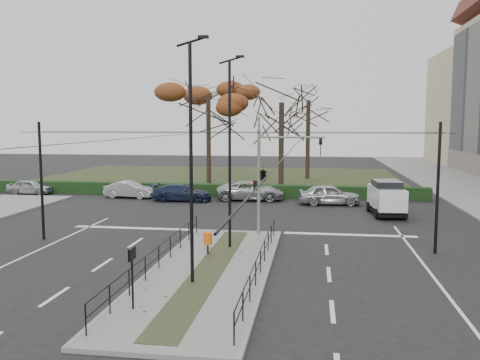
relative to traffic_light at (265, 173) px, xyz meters
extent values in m
plane|color=black|center=(-1.52, -4.50, -3.34)|extent=(140.00, 140.00, 0.00)
cube|color=slate|center=(-1.52, -7.00, -3.27)|extent=(4.40, 15.00, 0.14)
cube|color=black|center=(-7.52, 27.50, -3.29)|extent=(38.00, 26.00, 0.10)
cube|color=black|center=(-7.52, 14.10, -2.84)|extent=(38.00, 1.00, 1.00)
cylinder|color=black|center=(-3.57, -13.70, -2.75)|extent=(0.04, 0.04, 0.90)
cylinder|color=black|center=(-3.57, -0.50, -2.75)|extent=(0.04, 0.04, 0.90)
cylinder|color=black|center=(0.53, -13.70, -2.75)|extent=(0.04, 0.04, 0.90)
cylinder|color=black|center=(0.53, -0.50, -2.75)|extent=(0.04, 0.04, 0.90)
cylinder|color=black|center=(-3.57, -7.10, -2.30)|extent=(0.04, 13.20, 0.04)
cylinder|color=black|center=(0.53, -7.10, -2.30)|extent=(0.04, 13.20, 0.04)
cylinder|color=black|center=(-11.12, -2.50, -0.34)|extent=(0.14, 0.14, 6.00)
cylinder|color=black|center=(8.08, -2.50, -0.34)|extent=(0.14, 0.14, 6.00)
cylinder|color=black|center=(-1.52, -3.50, 2.16)|extent=(20.00, 0.02, 0.02)
cylinder|color=black|center=(-1.52, -1.50, 2.16)|extent=(20.00, 0.02, 0.02)
cylinder|color=black|center=(-5.02, -6.50, 1.96)|extent=(0.02, 34.00, 0.02)
cylinder|color=black|center=(1.98, -6.50, 1.96)|extent=(0.02, 34.00, 0.02)
cylinder|color=slate|center=(-0.32, 0.00, -0.45)|extent=(0.17, 0.17, 5.49)
cylinder|color=slate|center=(1.37, 0.00, 1.87)|extent=(3.38, 0.11, 0.11)
imported|color=black|center=(2.85, 0.00, 1.35)|extent=(0.19, 0.22, 0.95)
imported|color=black|center=(-0.09, 0.00, -0.03)|extent=(0.85, 2.15, 0.85)
cube|color=black|center=(-0.51, 0.00, -0.66)|extent=(0.23, 0.17, 0.53)
sphere|color=#FF0C0C|center=(-0.62, 0.00, -0.50)|extent=(0.12, 0.12, 0.12)
sphere|color=#0CE533|center=(-0.62, 0.00, -0.79)|extent=(0.12, 0.12, 0.12)
cylinder|color=black|center=(-2.07, -4.68, -2.96)|extent=(0.08, 0.08, 0.48)
cylinder|color=#DF570D|center=(-2.07, -4.68, -2.48)|extent=(0.38, 0.38, 0.53)
cylinder|color=black|center=(-3.02, -11.55, -2.27)|extent=(0.06, 0.06, 1.86)
cube|color=black|center=(-3.02, -11.55, -1.43)|extent=(0.09, 0.51, 0.39)
cube|color=beige|center=(-3.07, -11.55, -1.43)|extent=(0.02, 0.45, 0.32)
cylinder|color=black|center=(-1.81, -8.67, 1.10)|extent=(0.13, 0.13, 8.59)
cube|color=black|center=(-1.33, -8.67, 5.56)|extent=(0.38, 0.15, 0.11)
cylinder|color=black|center=(-1.32, -3.24, 1.11)|extent=(0.13, 0.13, 8.61)
cube|color=black|center=(-0.84, -3.24, 5.58)|extent=(0.38, 0.15, 0.11)
imported|color=#A3A6AA|center=(-20.97, 12.83, -2.71)|extent=(3.79, 1.80, 1.25)
imported|color=#A3A6AA|center=(-12.01, 12.19, -2.68)|extent=(4.07, 1.66, 1.31)
imported|color=#1B2540|center=(-7.46, 11.17, -2.68)|extent=(4.55, 1.91, 1.31)
imported|color=#A3A6AA|center=(-2.28, 12.42, -2.61)|extent=(5.37, 2.73, 1.45)
cube|color=silver|center=(7.20, 7.17, -2.17)|extent=(2.04, 4.20, 1.32)
cube|color=black|center=(7.20, 7.17, -1.38)|extent=(1.75, 2.36, 0.62)
cube|color=black|center=(7.20, 7.17, -3.04)|extent=(2.08, 4.28, 0.18)
cylinder|color=black|center=(8.16, 5.90, -3.01)|extent=(0.27, 0.68, 0.66)
cylinder|color=black|center=(6.45, 5.76, -3.01)|extent=(0.27, 0.68, 0.66)
cylinder|color=black|center=(7.94, 8.58, -3.01)|extent=(0.27, 0.68, 0.66)
cylinder|color=black|center=(6.23, 8.44, -3.01)|extent=(0.27, 0.68, 0.66)
cylinder|color=black|center=(-7.50, 21.50, 0.96)|extent=(0.44, 0.44, 8.40)
ellipsoid|color=#532712|center=(-7.50, 21.50, 5.17)|extent=(9.24, 9.24, 5.28)
cylinder|color=black|center=(1.85, 27.79, 0.88)|extent=(0.44, 0.44, 8.24)
cylinder|color=black|center=(-0.25, 16.95, 0.55)|extent=(0.44, 0.44, 7.58)
imported|color=#A3A6AA|center=(3.68, 10.98, -2.58)|extent=(4.58, 2.19, 1.51)
camera|label=1|loc=(2.53, -26.27, 2.59)|focal=38.00mm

